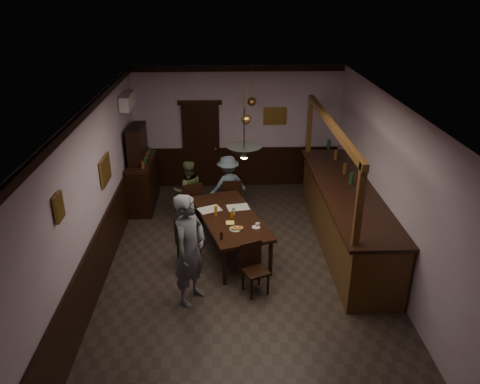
{
  "coord_description": "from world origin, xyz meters",
  "views": [
    {
      "loc": [
        -0.35,
        -7.01,
        4.78
      ],
      "look_at": [
        -0.05,
        0.99,
        1.15
      ],
      "focal_mm": 35.0,
      "sensor_mm": 36.0,
      "label": 1
    }
  ],
  "objects_px": {
    "chair_far_left": "(191,202)",
    "pendant_brass_far": "(252,102)",
    "dining_table": "(230,219)",
    "person_standing": "(190,250)",
    "chair_far_right": "(231,197)",
    "sideboard": "(142,175)",
    "person_seated_right": "(228,185)",
    "coffee_cup": "(258,225)",
    "bar_counter": "(345,215)",
    "pendant_brass_mid": "(246,120)",
    "soda_can": "(232,215)",
    "chair_side": "(185,242)",
    "person_seated_left": "(188,191)",
    "chair_near": "(254,266)",
    "pendant_iron": "(244,153)"
  },
  "relations": [
    {
      "from": "person_standing",
      "to": "chair_far_right",
      "type": "bearing_deg",
      "value": 15.18
    },
    {
      "from": "person_seated_right",
      "to": "coffee_cup",
      "type": "bearing_deg",
      "value": 81.35
    },
    {
      "from": "sideboard",
      "to": "person_standing",
      "type": "bearing_deg",
      "value": -69.9
    },
    {
      "from": "dining_table",
      "to": "chair_far_right",
      "type": "bearing_deg",
      "value": 87.62
    },
    {
      "from": "person_standing",
      "to": "person_seated_right",
      "type": "height_order",
      "value": "person_standing"
    },
    {
      "from": "dining_table",
      "to": "person_seated_left",
      "type": "distance_m",
      "value": 1.61
    },
    {
      "from": "chair_far_right",
      "to": "person_seated_left",
      "type": "distance_m",
      "value": 0.94
    },
    {
      "from": "person_standing",
      "to": "pendant_brass_far",
      "type": "bearing_deg",
      "value": 12.6
    },
    {
      "from": "chair_side",
      "to": "pendant_brass_far",
      "type": "bearing_deg",
      "value": -50.76
    },
    {
      "from": "chair_far_right",
      "to": "soda_can",
      "type": "height_order",
      "value": "chair_far_right"
    },
    {
      "from": "soda_can",
      "to": "bar_counter",
      "type": "bearing_deg",
      "value": 6.82
    },
    {
      "from": "person_seated_left",
      "to": "coffee_cup",
      "type": "bearing_deg",
      "value": 111.46
    },
    {
      "from": "sideboard",
      "to": "person_seated_right",
      "type": "bearing_deg",
      "value": -13.37
    },
    {
      "from": "dining_table",
      "to": "bar_counter",
      "type": "height_order",
      "value": "bar_counter"
    },
    {
      "from": "dining_table",
      "to": "coffee_cup",
      "type": "relative_size",
      "value": 29.92
    },
    {
      "from": "chair_side",
      "to": "sideboard",
      "type": "bearing_deg",
      "value": -2.27
    },
    {
      "from": "dining_table",
      "to": "pendant_brass_mid",
      "type": "bearing_deg",
      "value": 72.16
    },
    {
      "from": "person_seated_left",
      "to": "pendant_brass_mid",
      "type": "distance_m",
      "value": 2.05
    },
    {
      "from": "coffee_cup",
      "to": "person_seated_left",
      "type": "bearing_deg",
      "value": 110.25
    },
    {
      "from": "chair_near",
      "to": "person_seated_right",
      "type": "distance_m",
      "value": 2.92
    },
    {
      "from": "coffee_cup",
      "to": "sideboard",
      "type": "xyz_separation_m",
      "value": [
        -2.45,
        2.54,
        -0.04
      ]
    },
    {
      "from": "chair_far_right",
      "to": "chair_near",
      "type": "relative_size",
      "value": 1.07
    },
    {
      "from": "coffee_cup",
      "to": "pendant_brass_mid",
      "type": "distance_m",
      "value": 2.17
    },
    {
      "from": "person_seated_left",
      "to": "coffee_cup",
      "type": "xyz_separation_m",
      "value": [
        1.36,
        -1.82,
        0.12
      ]
    },
    {
      "from": "coffee_cup",
      "to": "sideboard",
      "type": "distance_m",
      "value": 3.52
    },
    {
      "from": "person_standing",
      "to": "pendant_brass_mid",
      "type": "bearing_deg",
      "value": 7.99
    },
    {
      "from": "pendant_brass_far",
      "to": "chair_far_right",
      "type": "bearing_deg",
      "value": -112.26
    },
    {
      "from": "bar_counter",
      "to": "pendant_brass_far",
      "type": "xyz_separation_m",
      "value": [
        -1.69,
        2.37,
        1.67
      ]
    },
    {
      "from": "person_seated_left",
      "to": "chair_side",
      "type": "bearing_deg",
      "value": 76.25
    },
    {
      "from": "person_seated_right",
      "to": "pendant_iron",
      "type": "bearing_deg",
      "value": 73.56
    },
    {
      "from": "chair_far_right",
      "to": "person_seated_right",
      "type": "distance_m",
      "value": 0.32
    },
    {
      "from": "person_seated_right",
      "to": "pendant_brass_far",
      "type": "distance_m",
      "value": 1.96
    },
    {
      "from": "chair_side",
      "to": "pendant_brass_mid",
      "type": "distance_m",
      "value": 2.67
    },
    {
      "from": "chair_far_right",
      "to": "bar_counter",
      "type": "xyz_separation_m",
      "value": [
        2.19,
        -1.15,
        0.12
      ]
    },
    {
      "from": "chair_near",
      "to": "person_seated_left",
      "type": "distance_m",
      "value": 2.92
    },
    {
      "from": "dining_table",
      "to": "chair_far_left",
      "type": "height_order",
      "value": "chair_far_left"
    },
    {
      "from": "dining_table",
      "to": "person_seated_right",
      "type": "xyz_separation_m",
      "value": [
        -0.01,
        1.61,
        -0.01
      ]
    },
    {
      "from": "coffee_cup",
      "to": "pendant_brass_far",
      "type": "xyz_separation_m",
      "value": [
        0.07,
        3.02,
        1.5
      ]
    },
    {
      "from": "chair_far_left",
      "to": "pendant_brass_far",
      "type": "height_order",
      "value": "pendant_brass_far"
    },
    {
      "from": "pendant_brass_far",
      "to": "soda_can",
      "type": "bearing_deg",
      "value": -101.08
    },
    {
      "from": "dining_table",
      "to": "pendant_brass_mid",
      "type": "xyz_separation_m",
      "value": [
        0.35,
        1.1,
        1.61
      ]
    },
    {
      "from": "chair_side",
      "to": "pendant_brass_mid",
      "type": "xyz_separation_m",
      "value": [
        1.18,
        1.57,
        1.82
      ]
    },
    {
      "from": "chair_side",
      "to": "person_standing",
      "type": "bearing_deg",
      "value": 163.19
    },
    {
      "from": "bar_counter",
      "to": "pendant_brass_far",
      "type": "height_order",
      "value": "pendant_brass_far"
    },
    {
      "from": "person_standing",
      "to": "coffee_cup",
      "type": "height_order",
      "value": "person_standing"
    },
    {
      "from": "chair_far_left",
      "to": "pendant_brass_far",
      "type": "bearing_deg",
      "value": -152.69
    },
    {
      "from": "person_seated_right",
      "to": "bar_counter",
      "type": "distance_m",
      "value": 2.67
    },
    {
      "from": "person_seated_left",
      "to": "pendant_brass_mid",
      "type": "bearing_deg",
      "value": 152.8
    },
    {
      "from": "chair_far_right",
      "to": "dining_table",
      "type": "bearing_deg",
      "value": 79.9
    },
    {
      "from": "chair_far_right",
      "to": "person_seated_left",
      "type": "height_order",
      "value": "person_seated_left"
    }
  ]
}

